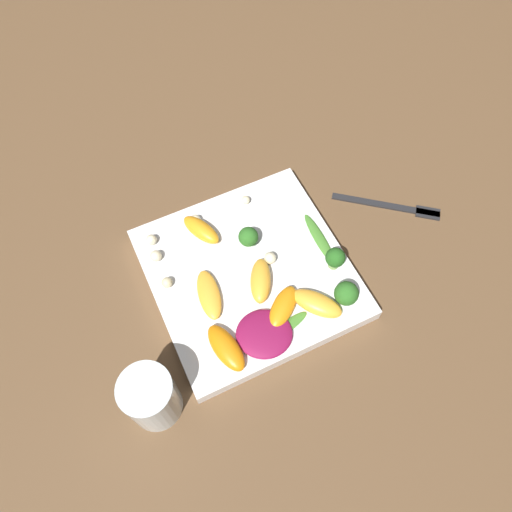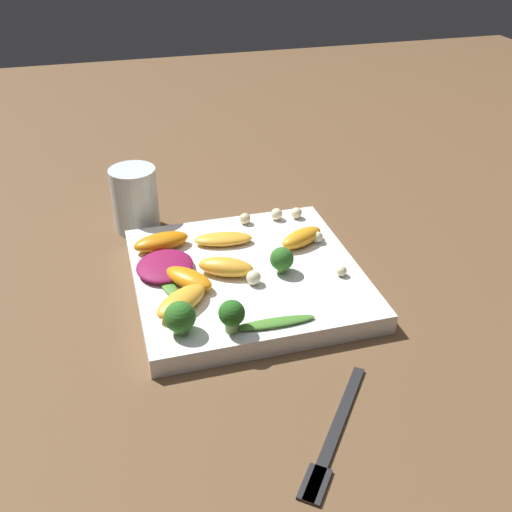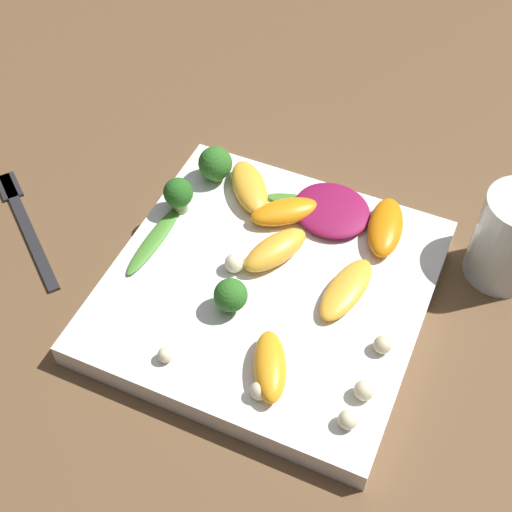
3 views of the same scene
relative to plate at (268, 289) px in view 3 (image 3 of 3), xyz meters
The scene contains 22 objects.
ground_plane 0.01m from the plate, ahead, with size 2.40×2.40×0.00m, color brown.
plate is the anchor object (origin of this frame).
drinking_glass 0.23m from the plate, 32.00° to the left, with size 0.07×0.07×0.09m.
fork 0.27m from the plate, behind, with size 0.15×0.12×0.01m.
radicchio_leaf_0 0.10m from the plate, 76.35° to the left, with size 0.10×0.09×0.01m.
orange_segment_0 0.10m from the plate, 66.09° to the right, with size 0.05×0.07×0.02m.
orange_segment_1 0.07m from the plate, 11.83° to the left, with size 0.04×0.08×0.01m.
orange_segment_2 0.08m from the plate, 101.57° to the left, with size 0.07×0.07×0.02m.
orange_segment_3 0.04m from the plate, 100.26° to the left, with size 0.06×0.08×0.02m.
orange_segment_4 0.11m from the plate, 123.05° to the left, with size 0.07×0.08×0.02m.
orange_segment_5 0.13m from the plate, 50.73° to the left, with size 0.04×0.08×0.02m.
broccoli_floret_0 0.05m from the plate, 113.99° to the right, with size 0.03×0.03×0.03m.
broccoli_floret_1 0.13m from the plate, 157.92° to the left, with size 0.03×0.03×0.04m.
broccoli_floret_2 0.15m from the plate, 135.25° to the left, with size 0.03×0.03×0.04m.
arugula_sprig_0 0.10m from the plate, 96.00° to the left, with size 0.07×0.03×0.00m.
arugula_sprig_1 0.12m from the plate, behind, with size 0.02×0.10×0.01m.
macadamia_nut_0 0.12m from the plate, 13.74° to the right, with size 0.02×0.02×0.02m.
macadamia_nut_1 0.14m from the plate, 33.18° to the right, with size 0.02×0.02×0.02m.
macadamia_nut_2 0.04m from the plate, behind, with size 0.02×0.02×0.02m.
macadamia_nut_3 0.12m from the plate, 112.65° to the right, with size 0.01×0.01×0.01m.
macadamia_nut_4 0.15m from the plate, 43.03° to the right, with size 0.02×0.02×0.02m.
macadamia_nut_5 0.12m from the plate, 70.29° to the right, with size 0.02×0.02×0.02m.
Camera 3 is at (0.15, -0.36, 0.54)m, focal length 50.00 mm.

